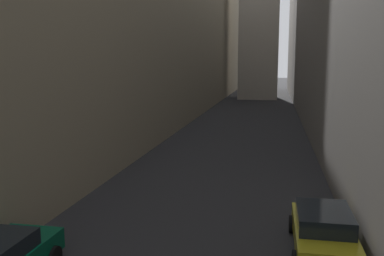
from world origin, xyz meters
TOP-DOWN VIEW (x-y plane):
  - ground_plane at (0.00, 48.00)m, footprint 264.00×264.00m
  - building_block_left at (-12.24, 50.00)m, footprint 13.47×108.00m
  - building_block_right at (13.05, 50.00)m, footprint 15.11×108.00m
  - parked_car_right_third at (4.40, 16.94)m, footprint 2.01×4.31m

SIDE VIEW (x-z plane):
  - ground_plane at x=0.00m, z-range 0.00..0.00m
  - parked_car_right_third at x=4.40m, z-range 0.04..1.45m
  - building_block_right at x=13.05m, z-range 0.00..20.47m
  - building_block_left at x=-12.24m, z-range 0.00..22.65m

